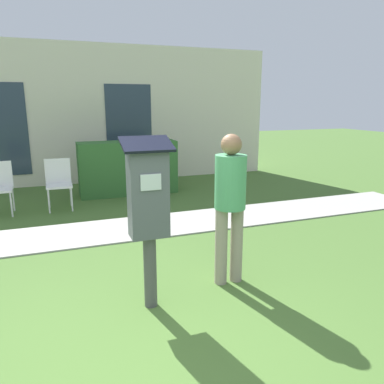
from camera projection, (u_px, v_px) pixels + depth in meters
The scene contains 7 objects.
ground_plane at pixel (125, 364), 2.76m from camera, with size 40.00×40.00×0.00m, color #476B2D.
sidewalk at pixel (87, 233), 5.48m from camera, with size 12.00×1.10×0.02m.
building_facade at pixel (67, 115), 8.59m from camera, with size 10.00×0.26×3.20m.
parking_meter at pixel (148, 202), 3.32m from camera, with size 0.44×0.31×1.59m.
person_standing at pixel (230, 198), 3.82m from camera, with size 0.32×0.32×1.58m.
outdoor_chair_middle at pixel (59, 180), 6.71m from camera, with size 0.44×0.44×0.90m.
hedge_row at pixel (128, 168), 7.82m from camera, with size 2.00×0.60×1.10m.
Camera 1 is at (-0.37, -2.41, 1.88)m, focal length 35.00 mm.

